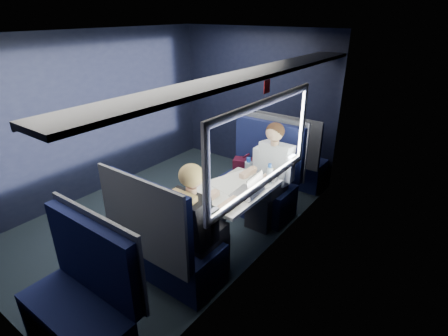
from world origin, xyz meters
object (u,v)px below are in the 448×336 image
Objects in this scene: seat_bay_far at (167,246)px; cup at (276,177)px; table at (234,195)px; seat_bay_near at (259,181)px; woman at (196,220)px; seat_row_back at (83,305)px; bottle_small at (269,175)px; man at (271,170)px; seat_row_front at (291,160)px; laptop at (251,189)px.

cup is (0.46, 1.31, 0.37)m from seat_bay_far.
seat_bay_far is at bearing -109.26° from cup.
table is 0.93m from seat_bay_near.
cup is at bearing 79.66° from woman.
seat_bay_far is 1.44m from cup.
table is 12.08× the size of cup.
seat_row_back is 4.87× the size of bottle_small.
man is at bearing 116.26° from bottle_small.
table is 0.70m from man.
seat_bay_near is 1.09× the size of seat_row_back.
woman is (0.25, 1.09, 0.32)m from seat_row_back.
cup is (0.46, -1.36, 0.37)m from seat_row_front.
seat_bay_near is at bearing 90.21° from seat_row_back.
seat_bay_far is 1.36m from bottle_small.
seat_row_back is 2.22m from bottle_small.
seat_bay_far is 0.95× the size of woman.
woman reaches higher than seat_bay_near.
seat_row_front is at bearing 102.75° from laptop.
seat_row_back reaches higher than bottle_small.
seat_bay_near is at bearing 102.42° from table.
bottle_small is 0.12m from cup.
seat_row_front is 1.17m from man.
seat_bay_far is at bearing -101.78° from table.
woman reaches higher than table.
seat_row_front reaches higher than laptop.
seat_row_back is at bearing -90.00° from seat_bay_far.
woman is at bearing -84.55° from table.
woman is 5.55× the size of bottle_small.
laptop is (0.41, 0.86, 0.39)m from seat_bay_far.
man is at bearing 90.00° from woman.
bottle_small is (0.43, -1.45, 0.44)m from seat_row_front.
seat_row_front is at bearing 95.80° from table.
man is 0.34m from cup.
bottle_small is at bearing 70.73° from seat_bay_far.
seat_bay_far is 5.29× the size of bottle_small.
laptop is at bearing -96.15° from cup.
laptop is (0.42, -0.89, 0.38)m from seat_bay_near.
cup is (0.28, 0.44, 0.12)m from table.
table is 0.79× the size of seat_bay_near.
bottle_small is (0.24, 0.34, 0.18)m from table.
seat_bay_far is at bearing -109.27° from bottle_small.
laptop is at bearing 76.95° from woman.
woman is at bearing -100.34° from cup.
laptop is 1.44× the size of bottle_small.
man is 15.97× the size of cup.
seat_row_back is 2.53m from man.
seat_bay_far is at bearing -90.00° from seat_row_front.
seat_bay_far reaches higher than seat_row_front.
man is at bearing 128.98° from cup.
seat_row_front is (0.01, 0.92, -0.01)m from seat_bay_near.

